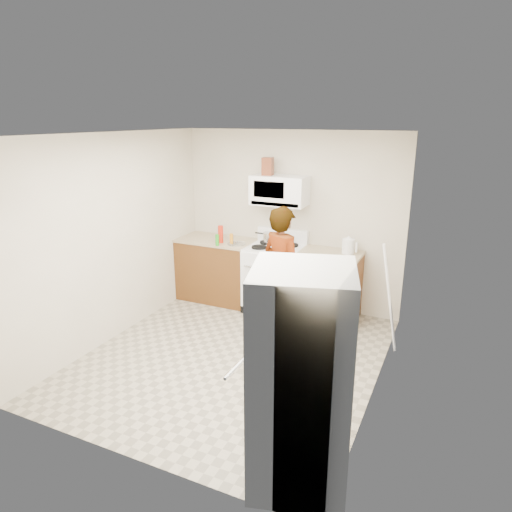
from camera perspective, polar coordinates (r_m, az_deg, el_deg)
The scene contains 20 objects.
floor at distance 5.42m, azimuth -2.84°, elevation -12.48°, with size 3.60×3.60×0.00m, color gray.
back_wall at distance 6.51m, azimuth 4.31°, elevation 4.43°, with size 3.20×0.02×2.50m, color beige.
right_wall at distance 4.44m, azimuth 15.45°, elevation -2.20°, with size 0.02×3.60×2.50m, color beige.
cabinet_left at distance 6.89m, azimuth -4.85°, elevation -1.79°, with size 1.12×0.62×0.90m, color #5B3115.
counter_left at distance 6.75m, azimuth -4.95°, elevation 1.97°, with size 1.14×0.64×0.04m, color tan.
cabinet_right at distance 6.26m, azimuth 9.02°, elevation -3.90°, with size 0.80×0.62×0.90m, color #5B3115.
counter_right at distance 6.11m, azimuth 9.22°, elevation 0.20°, with size 0.82×0.64×0.04m, color tan.
gas_range at distance 6.48m, azimuth 2.37°, elevation -2.64°, with size 0.76×0.65×1.13m.
microwave at distance 6.29m, azimuth 2.96°, elevation 8.19°, with size 0.76×0.38×0.40m, color white.
person at distance 5.60m, azimuth 3.29°, elevation -2.11°, with size 0.61×0.40×1.66m, color tan.
fridge at distance 3.41m, azimuth 5.57°, elevation -15.21°, with size 0.70×0.70×1.70m, color silver.
kettle at distance 6.11m, azimuth 11.45°, elevation 1.20°, with size 0.16×0.16×0.20m, color silver.
jug at distance 6.28m, azimuth 1.47°, elevation 11.14°, with size 0.14×0.14×0.24m, color #5E2916.
saucepan at distance 6.50m, azimuth 1.94°, elevation 2.34°, with size 0.23×0.23×0.13m, color #B9B8BD.
tray at distance 6.19m, azimuth 3.46°, elevation 0.97°, with size 0.25×0.16×0.05m, color silver.
bottle_spray at distance 6.52m, azimuth -4.44°, elevation 2.73°, with size 0.07×0.07×0.25m, color red.
bottle_hot_sauce at distance 6.45m, azimuth -3.09°, elevation 2.16°, with size 0.05×0.05×0.15m, color orange.
bottle_green_cap at distance 6.38m, azimuth -4.87°, elevation 1.99°, with size 0.05×0.05×0.16m, color #21921A.
pot_lid at distance 6.46m, azimuth -2.43°, elevation 1.55°, with size 0.27×0.27×0.01m, color silver.
broom at distance 5.42m, azimuth 16.36°, elevation -5.24°, with size 0.03×0.03×1.35m, color white.
Camera 1 is at (2.21, -4.16, 2.67)m, focal length 32.00 mm.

